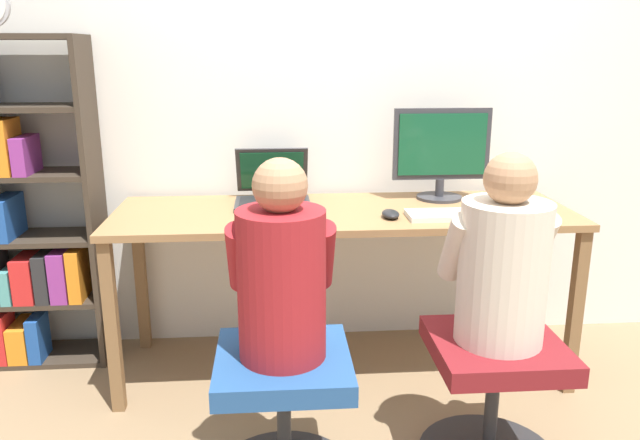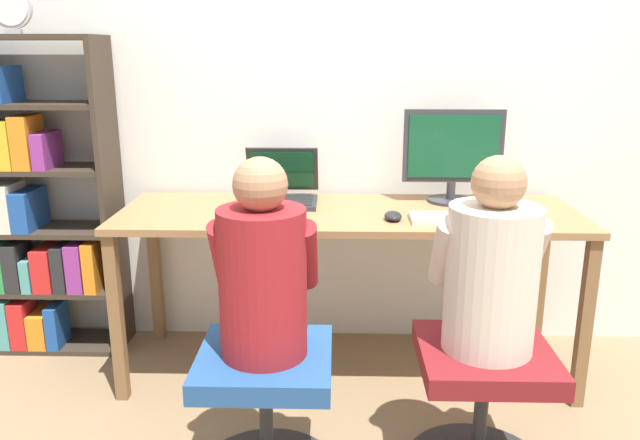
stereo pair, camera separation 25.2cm
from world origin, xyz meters
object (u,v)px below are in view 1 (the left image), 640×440
(keyboard, at_px, (458,214))
(person_at_monitor, at_px, (503,262))
(desktop_monitor, at_px, (441,154))
(laptop, at_px, (272,192))
(person_at_laptop, at_px, (281,273))
(office_chair_left, at_px, (493,394))
(bookshelf, at_px, (6,222))
(office_chair_right, at_px, (284,411))

(keyboard, bearing_deg, person_at_monitor, -91.62)
(desktop_monitor, distance_m, keyboard, 0.39)
(laptop, height_order, person_at_laptop, person_at_laptop)
(office_chair_left, height_order, bookshelf, bookshelf)
(laptop, xyz_separation_m, bookshelf, (-1.21, 0.03, -0.13))
(desktop_monitor, xyz_separation_m, office_chair_left, (-0.02, -0.91, -0.70))
(person_at_laptop, xyz_separation_m, bookshelf, (-1.23, 0.97, -0.08))
(person_at_monitor, distance_m, person_at_laptop, 0.74)
(bookshelf, bearing_deg, person_at_monitor, -25.00)
(person_at_monitor, bearing_deg, laptop, 130.47)
(desktop_monitor, relative_size, person_at_monitor, 0.70)
(office_chair_left, height_order, office_chair_right, same)
(person_at_laptop, height_order, bookshelf, bookshelf)
(office_chair_right, relative_size, person_at_monitor, 0.76)
(office_chair_right, height_order, person_at_monitor, person_at_monitor)
(keyboard, xyz_separation_m, bookshelf, (-1.98, 0.34, -0.09))
(keyboard, relative_size, person_at_monitor, 0.66)
(laptop, xyz_separation_m, keyboard, (0.78, -0.32, -0.04))
(laptop, bearing_deg, office_chair_left, -49.69)
(laptop, xyz_separation_m, person_at_monitor, (0.76, -0.89, -0.05))
(laptop, bearing_deg, office_chair_right, -88.49)
(office_chair_right, bearing_deg, office_chair_left, 4.20)
(office_chair_left, relative_size, person_at_monitor, 0.76)
(office_chair_left, height_order, person_at_laptop, person_at_laptop)
(person_at_laptop, bearing_deg, bookshelf, 141.76)
(keyboard, relative_size, office_chair_right, 0.87)
(office_chair_right, bearing_deg, person_at_monitor, 4.59)
(office_chair_left, xyz_separation_m, person_at_monitor, (0.00, 0.00, 0.49))
(office_chair_left, relative_size, person_at_laptop, 0.76)
(desktop_monitor, xyz_separation_m, person_at_monitor, (-0.02, -0.91, -0.21))
(keyboard, xyz_separation_m, person_at_laptop, (-0.75, -0.63, -0.01))
(keyboard, xyz_separation_m, office_chair_left, (-0.02, -0.58, -0.50))
(desktop_monitor, bearing_deg, person_at_monitor, -91.54)
(laptop, height_order, office_chair_right, laptop)
(desktop_monitor, relative_size, laptop, 1.25)
(laptop, height_order, keyboard, laptop)
(office_chair_right, bearing_deg, desktop_monitor, 51.82)
(desktop_monitor, distance_m, office_chair_left, 1.15)
(laptop, bearing_deg, keyboard, -22.26)
(laptop, relative_size, keyboard, 0.85)
(desktop_monitor, bearing_deg, bookshelf, 179.66)
(laptop, height_order, office_chair_left, laptop)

